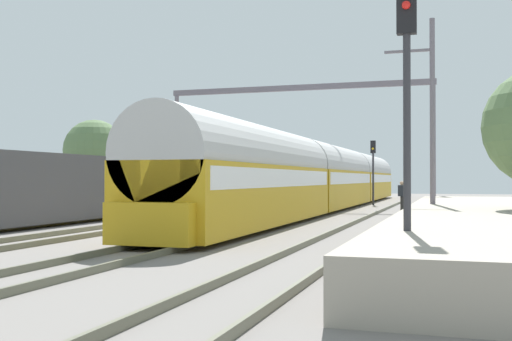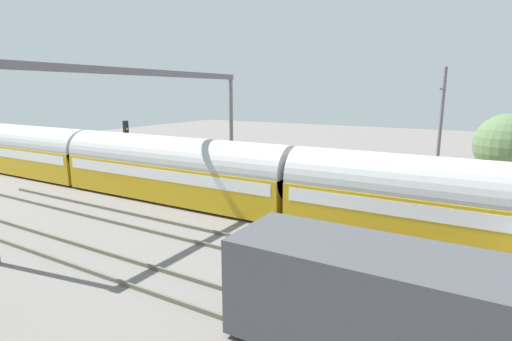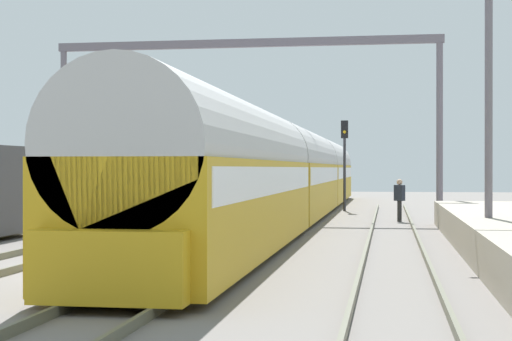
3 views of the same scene
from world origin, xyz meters
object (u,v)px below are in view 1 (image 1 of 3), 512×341
at_px(railway_signal_near, 407,93).
at_px(person_crossing, 402,193).
at_px(railway_signal_far, 373,163).
at_px(passenger_train, 331,177).
at_px(catenary_gantry, 297,115).
at_px(freight_car, 46,188).

bearing_deg(railway_signal_near, person_crossing, 94.70).
distance_m(railway_signal_near, railway_signal_far, 33.48).
height_order(passenger_train, catenary_gantry, catenary_gantry).
xyz_separation_m(person_crossing, railway_signal_far, (-2.64, 8.14, 1.93)).
distance_m(person_crossing, railway_signal_near, 25.20).
bearing_deg(railway_signal_near, freight_car, 146.83).
relative_size(passenger_train, railway_signal_far, 10.71).
relative_size(freight_car, catenary_gantry, 0.76).
bearing_deg(catenary_gantry, passenger_train, 5.71).
relative_size(freight_car, railway_signal_near, 2.38).
bearing_deg(railway_signal_near, railway_signal_far, 98.07).
xyz_separation_m(freight_car, railway_signal_near, (15.14, -9.90, 2.00)).
bearing_deg(railway_signal_near, catenary_gantry, 108.04).
bearing_deg(person_crossing, railway_signal_near, 132.08).
distance_m(passenger_train, railway_signal_far, 6.45).
relative_size(person_crossing, railway_signal_near, 0.32).
relative_size(passenger_train, person_crossing, 28.44).
relative_size(person_crossing, railway_signal_far, 0.38).
relative_size(freight_car, railway_signal_far, 2.83).
bearing_deg(freight_car, passenger_train, 63.59).
xyz_separation_m(freight_car, catenary_gantry, (6.39, 16.96, 4.47)).
height_order(freight_car, railway_signal_near, railway_signal_near).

